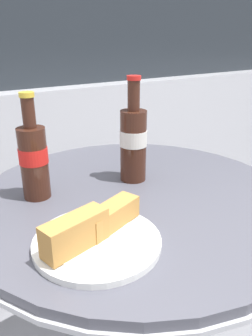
{
  "coord_description": "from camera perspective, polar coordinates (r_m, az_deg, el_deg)",
  "views": [
    {
      "loc": [
        -0.4,
        -0.55,
        1.12
      ],
      "look_at": [
        0.0,
        0.04,
        0.83
      ],
      "focal_mm": 35.0,
      "sensor_mm": 36.0,
      "label": 1
    }
  ],
  "objects": [
    {
      "name": "bistro_table",
      "position": [
        0.87,
        1.43,
        -16.09
      ],
      "size": [
        0.76,
        0.76,
        0.78
      ],
      "color": "#B7B7BC",
      "rests_on": "ground_plane"
    },
    {
      "name": "cola_bottle_left",
      "position": [
        0.8,
        1.28,
        4.71
      ],
      "size": [
        0.07,
        0.07,
        0.26
      ],
      "color": "#3D1E14",
      "rests_on": "bistro_table"
    },
    {
      "name": "cola_bottle_right",
      "position": [
        0.74,
        -15.79,
        1.63
      ],
      "size": [
        0.06,
        0.06,
        0.23
      ],
      "color": "#3D1E14",
      "rests_on": "bistro_table"
    },
    {
      "name": "lunch_plate_near",
      "position": [
        0.58,
        -5.4,
        -11.46
      ],
      "size": [
        0.22,
        0.22,
        0.07
      ],
      "color": "white",
      "rests_on": "bistro_table"
    },
    {
      "name": "parked_car",
      "position": [
        2.65,
        -0.4,
        12.23
      ],
      "size": [
        4.45,
        1.77,
        1.41
      ],
      "color": "#B7B7BC",
      "rests_on": "ground_plane"
    }
  ]
}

